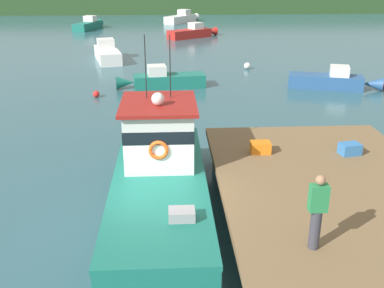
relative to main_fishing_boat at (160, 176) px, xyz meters
The scene contains 15 objects.
ground_plane 1.45m from the main_fishing_boat, 101.30° to the right, with size 200.00×200.00×0.00m, color #2D5660.
dock 4.71m from the main_fishing_boat, 12.49° to the right, with size 6.00×9.00×1.20m.
main_fishing_boat is the anchor object (origin of this frame).
crate_single_far 5.87m from the main_fishing_boat, ahead, with size 0.60×0.44×0.34m, color #3370B2.
crate_single_by_cleat 3.31m from the main_fishing_boat, 19.69° to the left, with size 0.60×0.44×0.35m, color orange.
deckhand_by_the_boat 5.22m from the main_fishing_boat, 51.48° to the right, with size 0.36×0.22×1.63m.
moored_boat_mid_harbor 34.12m from the main_fishing_boat, 85.26° to the left, with size 5.27×4.11×1.43m.
moored_boat_far_right 41.92m from the main_fishing_boat, 101.62° to the left, with size 2.71×5.76×1.44m.
moored_boat_far_left 47.18m from the main_fishing_boat, 87.27° to the left, with size 4.65×5.62×1.56m.
moored_boat_near_channel 23.24m from the main_fishing_boat, 100.58° to the left, with size 2.58×6.06×1.51m.
moored_boat_outer_mooring 16.59m from the main_fishing_boat, 54.13° to the left, with size 5.25×2.47×1.32m.
moored_boat_off_the_point 14.17m from the main_fishing_boat, 89.97° to the left, with size 5.20×1.77×1.30m.
mooring_buoy_outer 19.82m from the main_fishing_boat, 73.17° to the left, with size 0.45×0.45×0.45m, color silver.
mooring_buoy_inshore 12.77m from the main_fishing_boat, 106.35° to the left, with size 0.36×0.36×0.36m, color red.
far_shoreline 60.98m from the main_fishing_boat, 90.19° to the left, with size 120.00×8.00×2.40m, color #284723.
Camera 1 is at (0.49, -10.72, 6.56)m, focal length 42.52 mm.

